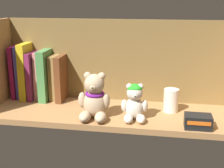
{
  "coord_description": "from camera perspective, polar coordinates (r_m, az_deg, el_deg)",
  "views": [
    {
      "loc": [
        17.58,
        -97.76,
        40.85
      ],
      "look_at": [
        1.03,
        0.0,
        11.95
      ],
      "focal_mm": 48.99,
      "sensor_mm": 36.0,
      "label": 1
    }
  ],
  "objects": [
    {
      "name": "book_0",
      "position": [
        1.25,
        -17.26,
        2.28
      ],
      "size": [
        1.68,
        10.43,
        20.34
      ],
      "primitive_type": "cube",
      "color": "#8D154F",
      "rests_on": "shelf_board"
    },
    {
      "name": "teddy_bear_smaller",
      "position": [
        0.98,
        4.23,
        -3.52
      ],
      "size": [
        8.8,
        9.06,
        11.91
      ],
      "color": "beige",
      "rests_on": "shelf_board"
    },
    {
      "name": "small_product_box",
      "position": [
        0.97,
        15.75,
        -6.75
      ],
      "size": [
        8.09,
        5.55,
        4.13
      ],
      "color": "black",
      "rests_on": "shelf_board"
    },
    {
      "name": "book_5",
      "position": [
        1.2,
        -11.93,
        1.86
      ],
      "size": [
        2.99,
        14.47,
        19.31
      ],
      "primitive_type": "cube",
      "color": "#468244",
      "rests_on": "shelf_board"
    },
    {
      "name": "book_6",
      "position": [
        1.2,
        -10.45,
        1.3
      ],
      "size": [
        2.72,
        9.57,
        17.13
      ],
      "primitive_type": "cube",
      "color": "olive",
      "rests_on": "shelf_board"
    },
    {
      "name": "pillar_candle",
      "position": [
        1.07,
        10.95,
        -3.01
      ],
      "size": [
        5.1,
        5.1,
        8.03
      ],
      "primitive_type": "cylinder",
      "color": "silver",
      "rests_on": "shelf_board"
    },
    {
      "name": "book_7",
      "position": [
        1.19,
        -9.14,
        1.29
      ],
      "size": [
        2.28,
        13.61,
        17.32
      ],
      "primitive_type": "cube",
      "color": "brown",
      "rests_on": "shelf_board"
    },
    {
      "name": "book_1",
      "position": [
        1.24,
        -16.42,
        2.26
      ],
      "size": [
        1.65,
        9.82,
        20.38
      ],
      "primitive_type": "cube",
      "color": "#4A4EC0",
      "rests_on": "shelf_board"
    },
    {
      "name": "book_2",
      "position": [
        1.23,
        -15.36,
        2.48
      ],
      "size": [
        3.06,
        13.1,
        21.57
      ],
      "primitive_type": "cube",
      "rotation": [
        0.0,
        0.01,
        0.0
      ],
      "color": "gold",
      "rests_on": "shelf_board"
    },
    {
      "name": "book_3",
      "position": [
        1.22,
        -14.18,
        1.71
      ],
      "size": [
        1.82,
        13.36,
        18.3
      ],
      "primitive_type": "cube",
      "color": "#722048",
      "rests_on": "shelf_board"
    },
    {
      "name": "shelf_back_panel",
      "position": [
        1.15,
        0.6,
        3.92
      ],
      "size": [
        83.98,
        1.2,
        32.54
      ],
      "primitive_type": "cube",
      "color": "brown",
      "rests_on": "ground"
    },
    {
      "name": "book_4",
      "position": [
        1.22,
        -13.18,
        1.69
      ],
      "size": [
        2.47,
        9.75,
        18.41
      ],
      "primitive_type": "cube",
      "rotation": [
        0.0,
        0.02,
        0.0
      ],
      "color": "#C97373",
      "rests_on": "shelf_board"
    },
    {
      "name": "teddy_bear_larger",
      "position": [
        0.99,
        -3.27,
        -2.79
      ],
      "size": [
        11.08,
        11.23,
        15.23
      ],
      "color": "tan",
      "rests_on": "shelf_board"
    },
    {
      "name": "shelf_board",
      "position": [
        1.07,
        -0.55,
        -5.61
      ],
      "size": [
        81.58,
        25.43,
        2.0
      ],
      "primitive_type": "cube",
      "color": "#9E7042",
      "rests_on": "ground"
    }
  ]
}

